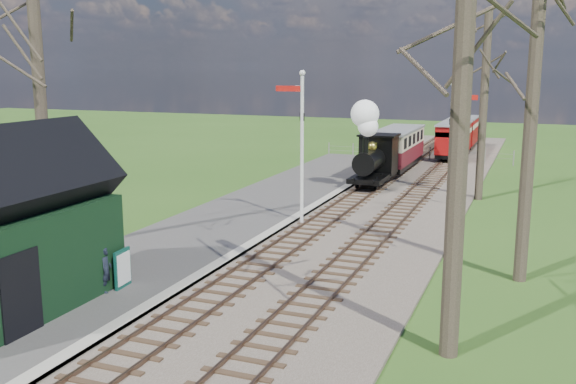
# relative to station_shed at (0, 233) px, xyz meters

# --- Properties ---
(distant_hills) EXTENTS (114.40, 48.00, 22.02)m
(distant_hills) POSITION_rel_station_shed_xyz_m (5.70, 60.38, -18.47)
(distant_hills) COLOR #385B23
(distant_hills) RESTS_ON ground
(ballast_bed) EXTENTS (8.00, 60.00, 0.10)m
(ballast_bed) POSITION_rel_station_shed_xyz_m (5.60, 18.00, -2.22)
(ballast_bed) COLOR brown
(ballast_bed) RESTS_ON ground
(track_near) EXTENTS (1.60, 60.00, 0.15)m
(track_near) POSITION_rel_station_shed_xyz_m (4.30, 18.00, -2.17)
(track_near) COLOR brown
(track_near) RESTS_ON ground
(track_far) EXTENTS (1.60, 60.00, 0.15)m
(track_far) POSITION_rel_station_shed_xyz_m (6.90, 18.00, -2.17)
(track_far) COLOR brown
(track_far) RESTS_ON ground
(platform) EXTENTS (5.00, 44.00, 0.20)m
(platform) POSITION_rel_station_shed_xyz_m (0.80, 10.00, -2.17)
(platform) COLOR #474442
(platform) RESTS_ON ground
(coping_strip) EXTENTS (0.40, 44.00, 0.21)m
(coping_strip) POSITION_rel_station_shed_xyz_m (3.10, 10.00, -2.16)
(coping_strip) COLOR #B2AD9E
(coping_strip) RESTS_ON ground
(station_shed) EXTENTS (3.25, 6.30, 4.78)m
(station_shed) POSITION_rel_station_shed_xyz_m (0.00, 0.00, 0.00)
(station_shed) COLOR black
(station_shed) RESTS_ON platform
(semaphore_near) EXTENTS (1.22, 0.24, 6.22)m
(semaphore_near) POSITION_rel_station_shed_xyz_m (3.53, 12.00, 1.35)
(semaphore_near) COLOR silver
(semaphore_near) RESTS_ON ground
(semaphore_far) EXTENTS (1.22, 0.24, 5.72)m
(semaphore_far) POSITION_rel_station_shed_xyz_m (8.67, 18.00, 1.08)
(semaphore_far) COLOR silver
(semaphore_far) RESTS_ON ground
(bare_trees) EXTENTS (15.51, 22.39, 12.00)m
(bare_trees) POSITION_rel_station_shed_xyz_m (5.63, 6.10, 2.94)
(bare_trees) COLOR #382D23
(bare_trees) RESTS_ON ground
(fence_line) EXTENTS (12.60, 0.08, 1.00)m
(fence_line) POSITION_rel_station_shed_xyz_m (4.60, 32.00, -1.72)
(fence_line) COLOR slate
(fence_line) RESTS_ON ground
(locomotive) EXTENTS (1.82, 4.24, 4.55)m
(locomotive) POSITION_rel_station_shed_xyz_m (4.29, 20.86, -0.17)
(locomotive) COLOR black
(locomotive) RESTS_ON ground
(coach) EXTENTS (2.12, 7.27, 2.23)m
(coach) POSITION_rel_station_shed_xyz_m (4.30, 26.92, -0.73)
(coach) COLOR black
(coach) RESTS_ON ground
(red_carriage_a) EXTENTS (1.96, 4.86, 2.07)m
(red_carriage_a) POSITION_rel_station_shed_xyz_m (6.90, 33.11, -0.83)
(red_carriage_a) COLOR black
(red_carriage_a) RESTS_ON ground
(red_carriage_b) EXTENTS (1.96, 4.86, 2.07)m
(red_carriage_b) POSITION_rel_station_shed_xyz_m (6.90, 38.61, -0.83)
(red_carriage_b) COLOR black
(red_carriage_b) RESTS_ON ground
(sign_board) EXTENTS (0.15, 0.75, 1.10)m
(sign_board) POSITION_rel_station_shed_xyz_m (1.66, 2.65, -1.52)
(sign_board) COLOR #0F463A
(sign_board) RESTS_ON platform
(bench) EXTENTS (0.58, 1.42, 0.79)m
(bench) POSITION_rel_station_shed_xyz_m (0.99, 1.61, -1.70)
(bench) COLOR #402717
(bench) RESTS_ON platform
(person) EXTENTS (0.44, 0.54, 1.28)m
(person) POSITION_rel_station_shed_xyz_m (1.47, 2.15, -1.43)
(person) COLOR black
(person) RESTS_ON platform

